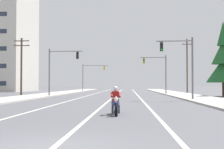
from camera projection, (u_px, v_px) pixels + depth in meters
ground_plane at (46, 147)px, 8.03m from camera, size 400.00×400.00×0.00m
lane_stripe_center at (117, 94)px, 52.94m from camera, size 0.16×100.00×0.01m
lane_stripe_left at (94, 94)px, 53.12m from camera, size 0.16×100.00×0.01m
lane_stripe_right at (137, 94)px, 52.78m from camera, size 0.16×100.00×0.01m
sidewalk_kerb_right at (181, 95)px, 47.48m from camera, size 4.40×110.00×0.14m
sidewalk_kerb_left at (48, 94)px, 48.44m from camera, size 4.40×110.00×0.14m
motorcycle_with_rider at (116, 103)px, 16.64m from camera, size 0.70×2.19×1.46m
traffic_signal_near_right at (182, 59)px, 32.01m from camera, size 3.61×0.41×6.20m
traffic_signal_near_left at (59, 65)px, 42.19m from camera, size 4.47×0.45×6.20m
traffic_signal_mid_right at (158, 69)px, 51.59m from camera, size 4.16×0.37×6.20m
traffic_signal_mid_left at (90, 73)px, 73.96m from camera, size 5.80×0.64×6.20m
utility_pole_left_near at (21, 64)px, 45.26m from camera, size 2.23×0.26×8.02m
utility_pole_right_far at (187, 64)px, 62.49m from camera, size 2.21×0.26×10.35m
conifer_tree_right_verge_far at (223, 62)px, 41.96m from camera, size 4.44×4.44×9.76m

